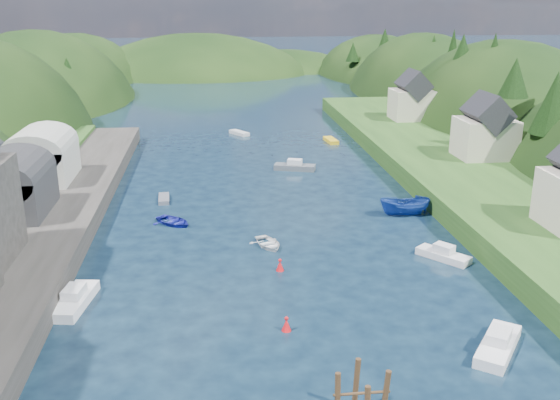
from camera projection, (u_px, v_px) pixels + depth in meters
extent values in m
plane|color=black|center=(261.00, 177.00, 81.13)|extent=(600.00, 600.00, 0.00)
ellipsoid|color=black|center=(42.00, 138.00, 143.21)|extent=(44.00, 75.56, 48.19)
ellipsoid|color=black|center=(77.00, 102.00, 182.40)|extent=(44.00, 75.56, 39.00)
ellipsoid|color=black|center=(499.00, 176.00, 112.13)|extent=(36.00, 75.56, 48.00)
ellipsoid|color=black|center=(421.00, 126.00, 152.56)|extent=(36.00, 75.56, 44.49)
ellipsoid|color=black|center=(377.00, 95.00, 191.79)|extent=(36.00, 75.56, 36.00)
ellipsoid|color=black|center=(198.00, 105.00, 196.54)|extent=(80.00, 60.00, 44.00)
ellipsoid|color=black|center=(283.00, 104.00, 209.58)|extent=(70.00, 56.00, 36.00)
cone|color=black|center=(16.00, 85.00, 104.80)|extent=(5.28, 5.28, 4.82)
cone|color=black|center=(0.00, 55.00, 113.79)|extent=(4.77, 4.77, 6.39)
cone|color=black|center=(67.00, 70.00, 123.00)|extent=(4.07, 4.07, 5.08)
cone|color=black|center=(54.00, 57.00, 138.96)|extent=(4.56, 4.56, 7.79)
cone|color=black|center=(63.00, 60.00, 147.80)|extent=(4.75, 4.75, 5.60)
cone|color=black|center=(80.00, 53.00, 158.11)|extent=(4.27, 4.27, 6.88)
cone|color=black|center=(555.00, 103.00, 74.09)|extent=(5.29, 5.29, 7.48)
cone|color=black|center=(515.00, 78.00, 83.08)|extent=(4.07, 4.07, 5.26)
cone|color=black|center=(532.00, 98.00, 92.02)|extent=(3.40, 3.40, 5.75)
cone|color=black|center=(493.00, 63.00, 102.83)|extent=(4.94, 4.94, 9.85)
cone|color=black|center=(462.00, 56.00, 106.82)|extent=(5.25, 5.25, 7.38)
cone|color=black|center=(453.00, 50.00, 122.34)|extent=(3.36, 3.36, 8.00)
cone|color=black|center=(433.00, 52.00, 136.19)|extent=(4.57, 4.57, 7.38)
cone|color=black|center=(412.00, 55.00, 149.85)|extent=(3.59, 3.59, 6.19)
cone|color=black|center=(385.00, 41.00, 156.42)|extent=(4.14, 4.14, 6.35)
cone|color=black|center=(353.00, 52.00, 168.91)|extent=(3.83, 3.83, 5.05)
cube|color=#2D2D30|center=(11.00, 193.00, 61.07)|extent=(7.00, 9.00, 4.00)
cylinder|color=#2D2D30|center=(8.00, 174.00, 60.45)|extent=(7.00, 9.00, 7.00)
cube|color=#B2B2A8|center=(42.00, 163.00, 72.41)|extent=(7.00, 9.00, 4.00)
cylinder|color=#B2B2A8|center=(40.00, 146.00, 71.79)|extent=(7.00, 9.00, 7.00)
cube|color=#234719|center=(478.00, 184.00, 73.96)|extent=(16.00, 120.00, 2.40)
cube|color=beige|center=(485.00, 138.00, 80.80)|extent=(7.00, 6.00, 5.00)
cube|color=black|center=(487.00, 113.00, 79.76)|extent=(5.15, 6.24, 5.15)
cube|color=beige|center=(412.00, 104.00, 106.20)|extent=(7.00, 6.00, 5.00)
cube|color=black|center=(414.00, 85.00, 105.17)|extent=(5.15, 6.24, 5.15)
cylinder|color=#382314|center=(356.00, 389.00, 35.08)|extent=(0.32, 0.32, 3.86)
cylinder|color=#382314|center=(362.00, 393.00, 33.65)|extent=(3.14, 0.16, 0.16)
cone|color=red|center=(286.00, 325.00, 43.68)|extent=(0.70, 0.70, 0.90)
sphere|color=red|center=(286.00, 318.00, 43.52)|extent=(0.30, 0.30, 0.30)
cone|color=red|center=(280.00, 266.00, 53.29)|extent=(0.70, 0.70, 0.90)
sphere|color=red|center=(280.00, 260.00, 53.13)|extent=(0.30, 0.30, 0.30)
cube|color=silver|center=(443.00, 256.00, 55.72)|extent=(4.33, 4.77, 0.68)
cube|color=silver|center=(444.00, 248.00, 55.49)|extent=(1.95, 2.03, 0.70)
cube|color=gold|center=(331.00, 140.00, 100.68)|extent=(1.89, 4.44, 0.60)
cube|color=#595C66|center=(164.00, 199.00, 71.73)|extent=(1.38, 3.63, 0.50)
cube|color=white|center=(498.00, 346.00, 41.16)|extent=(4.98, 5.75, 0.81)
cube|color=silver|center=(499.00, 336.00, 40.91)|extent=(2.28, 2.41, 0.70)
cube|color=#52595E|center=(295.00, 167.00, 84.49)|extent=(5.79, 3.33, 0.77)
cube|color=silver|center=(295.00, 162.00, 84.25)|extent=(2.21, 1.77, 0.70)
cube|color=silver|center=(239.00, 133.00, 106.21)|extent=(3.46, 4.36, 0.60)
cube|color=white|center=(75.00, 301.00, 47.27)|extent=(2.85, 6.08, 0.82)
cube|color=silver|center=(74.00, 292.00, 47.02)|extent=(1.66, 2.24, 0.70)
imported|color=navy|center=(174.00, 221.00, 64.26)|extent=(5.29, 5.30, 0.91)
imported|color=#1C3E9A|center=(405.00, 207.00, 66.64)|extent=(5.79, 2.49, 2.19)
imported|color=silver|center=(268.00, 243.00, 58.61)|extent=(3.97, 4.67, 0.82)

